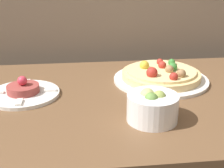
# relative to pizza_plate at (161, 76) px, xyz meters

# --- Properties ---
(dining_table) EXTENTS (1.45, 0.66, 0.73)m
(dining_table) POSITION_rel_pizza_plate_xyz_m (-0.16, -0.10, -0.12)
(dining_table) COLOR brown
(dining_table) RESTS_ON ground_plane
(pizza_plate) EXTENTS (0.30, 0.30, 0.07)m
(pizza_plate) POSITION_rel_pizza_plate_xyz_m (0.00, 0.00, 0.00)
(pizza_plate) COLOR white
(pizza_plate) RESTS_ON dining_table
(tartare_plate) EXTENTS (0.20, 0.20, 0.06)m
(tartare_plate) POSITION_rel_pizza_plate_xyz_m (-0.42, -0.07, -0.01)
(tartare_plate) COLOR white
(tartare_plate) RESTS_ON dining_table
(small_bowl) EXTENTS (0.12, 0.12, 0.08)m
(small_bowl) POSITION_rel_pizza_plate_xyz_m (-0.09, -0.26, 0.02)
(small_bowl) COLOR white
(small_bowl) RESTS_ON dining_table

